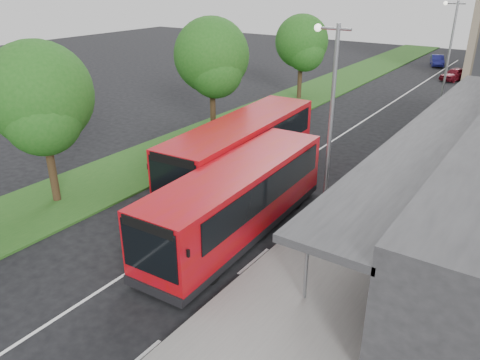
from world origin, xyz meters
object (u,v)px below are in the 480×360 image
at_px(tree_near, 41,101).
at_px(car_far, 437,60).
at_px(lamp_post_far, 448,52).
at_px(car_near, 456,74).
at_px(tree_mid, 212,60).
at_px(lamp_post_near, 329,116).
at_px(bus_second, 242,151).
at_px(bus_main, 238,200).
at_px(tree_far, 302,45).
at_px(bollard, 442,126).
at_px(litter_bin, 405,163).

bearing_deg(tree_near, car_far, 83.08).
height_order(lamp_post_far, car_near, lamp_post_far).
xyz_separation_m(tree_mid, lamp_post_near, (11.13, -7.05, -0.13)).
xyz_separation_m(lamp_post_far, bus_second, (-5.35, -18.08, -3.10)).
xyz_separation_m(bus_main, car_near, (0.67, 37.41, -0.88)).
distance_m(tree_far, bollard, 13.44).
height_order(lamp_post_far, litter_bin, lamp_post_far).
bearing_deg(tree_mid, bus_main, -48.21).
bearing_deg(bollard, bus_main, -101.62).
bearing_deg(lamp_post_near, tree_near, -156.03).
distance_m(lamp_post_far, litter_bin, 13.05).
bearing_deg(bus_main, tree_mid, 129.20).
distance_m(lamp_post_far, car_near, 15.44).
relative_size(tree_far, bollard, 7.72).
height_order(tree_far, bus_main, tree_far).
relative_size(lamp_post_far, car_far, 2.17).
relative_size(lamp_post_near, lamp_post_far, 1.00).
bearing_deg(bollard, car_near, 99.15).
relative_size(bus_second, car_near, 3.06).
distance_m(tree_near, bus_second, 9.50).
bearing_deg(bus_second, car_far, 86.28).
distance_m(litter_bin, car_far, 35.36).
distance_m(tree_near, lamp_post_far, 27.32).
height_order(tree_mid, bollard, tree_mid).
bearing_deg(bollard, lamp_post_far, 106.28).
bearing_deg(bollard, litter_bin, -90.38).
bearing_deg(car_far, lamp_post_near, -101.09).
bearing_deg(lamp_post_far, tree_mid, -130.68).
height_order(litter_bin, car_near, car_near).
bearing_deg(bus_main, lamp_post_near, 44.14).
distance_m(tree_far, bus_second, 18.31).
height_order(lamp_post_far, bollard, lamp_post_far).
bearing_deg(tree_far, bus_second, -71.37).
xyz_separation_m(lamp_post_near, bus_main, (-2.48, -2.63, -3.21)).
height_order(tree_mid, litter_bin, tree_mid).
xyz_separation_m(tree_far, lamp_post_far, (11.13, 0.95, 0.24)).
relative_size(tree_mid, bus_main, 0.72).
height_order(tree_near, car_far, tree_near).
height_order(tree_near, litter_bin, tree_near).
bearing_deg(bus_second, bus_main, -61.45).
distance_m(bus_main, bus_second, 5.38).
relative_size(tree_mid, lamp_post_near, 0.94).
height_order(tree_far, litter_bin, tree_far).
distance_m(tree_mid, lamp_post_far, 17.07).
bearing_deg(bus_main, tree_near, -167.59).
distance_m(tree_near, litter_bin, 18.17).
height_order(tree_far, car_near, tree_far).
bearing_deg(tree_mid, car_far, 80.77).
relative_size(tree_far, lamp_post_near, 0.87).
xyz_separation_m(tree_mid, bollard, (12.41, 8.57, -4.25)).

